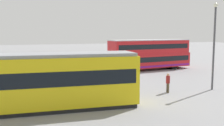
# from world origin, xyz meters

# --- Properties ---
(ground_plane) EXTENTS (160.00, 160.00, 0.00)m
(ground_plane) POSITION_xyz_m (0.00, 0.00, 0.00)
(ground_plane) COLOR gray
(double_decker_bus) EXTENTS (11.56, 3.97, 3.90)m
(double_decker_bus) POSITION_xyz_m (-5.03, -2.34, 1.99)
(double_decker_bus) COLOR red
(double_decker_bus) RESTS_ON ground
(tram_yellow) EXTENTS (12.94, 3.52, 3.53)m
(tram_yellow) POSITION_xyz_m (9.87, 11.01, 1.83)
(tram_yellow) COLOR yellow
(tram_yellow) RESTS_ON ground
(pedestrian_near_railing) EXTENTS (0.36, 0.36, 1.65)m
(pedestrian_near_railing) POSITION_xyz_m (3.63, 5.84, 0.95)
(pedestrian_near_railing) COLOR #33384C
(pedestrian_near_railing) RESTS_ON ground
(pedestrian_crossing) EXTENTS (0.37, 0.37, 1.58)m
(pedestrian_crossing) POSITION_xyz_m (-0.39, 9.68, 0.90)
(pedestrian_crossing) COLOR #4C3F2D
(pedestrian_crossing) RESTS_ON ground
(pedestrian_railing) EXTENTS (7.88, 0.30, 1.08)m
(pedestrian_railing) POSITION_xyz_m (5.27, 5.63, 0.74)
(pedestrian_railing) COLOR gray
(pedestrian_railing) RESTS_ON ground
(info_sign) EXTENTS (1.13, 0.19, 2.59)m
(info_sign) POSITION_xyz_m (9.19, 5.75, 1.79)
(info_sign) COLOR slate
(info_sign) RESTS_ON ground
(street_lamp) EXTENTS (0.36, 0.36, 7.23)m
(street_lamp) POSITION_xyz_m (-4.56, 9.92, 4.20)
(street_lamp) COLOR #4C4C51
(street_lamp) RESTS_ON ground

